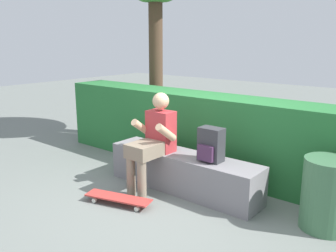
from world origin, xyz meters
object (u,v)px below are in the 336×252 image
object	(u,v)px
bench_main	(183,172)
person_skater	(153,138)
trash_bin	(327,194)
skateboard_near_person	(118,198)
backpack_on_bench	(211,145)

from	to	relation	value
bench_main	person_skater	xyz separation A→B (m)	(-0.30, -0.22, 0.43)
trash_bin	bench_main	bearing A→B (deg)	-175.43
skateboard_near_person	person_skater	bearing A→B (deg)	87.55
skateboard_near_person	backpack_on_bench	size ratio (longest dim) A/B	2.06
backpack_on_bench	trash_bin	size ratio (longest dim) A/B	0.55
backpack_on_bench	trash_bin	distance (m)	1.33
skateboard_near_person	backpack_on_bench	distance (m)	1.24
bench_main	trash_bin	size ratio (longest dim) A/B	2.82
skateboard_near_person	backpack_on_bench	world-z (taller)	backpack_on_bench
bench_main	skateboard_near_person	bearing A→B (deg)	-111.85
person_skater	skateboard_near_person	distance (m)	0.84
bench_main	skateboard_near_person	distance (m)	0.89
bench_main	trash_bin	distance (m)	1.70
skateboard_near_person	bench_main	bearing A→B (deg)	68.15
person_skater	skateboard_near_person	xyz separation A→B (m)	(-0.03, -0.59, -0.59)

